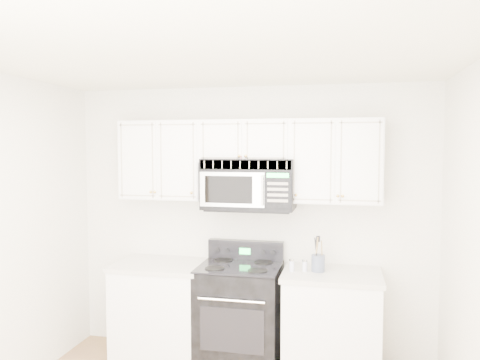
# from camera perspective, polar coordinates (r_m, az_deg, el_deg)

# --- Properties ---
(room) EXTENTS (3.51, 3.51, 2.61)m
(room) POSITION_cam_1_polar(r_m,az_deg,el_deg) (2.91, -5.57, -10.25)
(room) COLOR olive
(room) RESTS_ON ground
(base_cabinet_left) EXTENTS (0.86, 0.65, 0.92)m
(base_cabinet_left) POSITION_cam_1_polar(r_m,az_deg,el_deg) (4.73, -9.51, -15.73)
(base_cabinet_left) COLOR white
(base_cabinet_left) RESTS_ON ground
(base_cabinet_right) EXTENTS (0.86, 0.65, 0.92)m
(base_cabinet_right) POSITION_cam_1_polar(r_m,az_deg,el_deg) (4.42, 11.07, -17.17)
(base_cabinet_right) COLOR white
(base_cabinet_right) RESTS_ON ground
(range) EXTENTS (0.74, 0.67, 1.11)m
(range) POSITION_cam_1_polar(r_m,az_deg,el_deg) (4.49, -0.02, -15.96)
(range) COLOR black
(range) RESTS_ON ground
(upper_cabinets) EXTENTS (2.44, 0.37, 0.75)m
(upper_cabinets) POSITION_cam_1_polar(r_m,az_deg,el_deg) (4.36, 0.80, 2.89)
(upper_cabinets) COLOR white
(upper_cabinets) RESTS_ON ground
(microwave) EXTENTS (0.84, 0.47, 0.46)m
(microwave) POSITION_cam_1_polar(r_m,az_deg,el_deg) (4.32, 1.12, -0.46)
(microwave) COLOR black
(microwave) RESTS_ON ground
(utensil_crock) EXTENTS (0.12, 0.12, 0.32)m
(utensil_crock) POSITION_cam_1_polar(r_m,az_deg,el_deg) (4.25, 9.50, -9.86)
(utensil_crock) COLOR #505A6D
(utensil_crock) RESTS_ON base_cabinet_right
(shaker_salt) EXTENTS (0.05, 0.05, 0.11)m
(shaker_salt) POSITION_cam_1_polar(r_m,az_deg,el_deg) (4.23, 6.33, -10.26)
(shaker_salt) COLOR silver
(shaker_salt) RESTS_ON base_cabinet_right
(shaker_pepper) EXTENTS (0.05, 0.05, 0.11)m
(shaker_pepper) POSITION_cam_1_polar(r_m,az_deg,el_deg) (4.24, 7.90, -10.27)
(shaker_pepper) COLOR silver
(shaker_pepper) RESTS_ON base_cabinet_right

